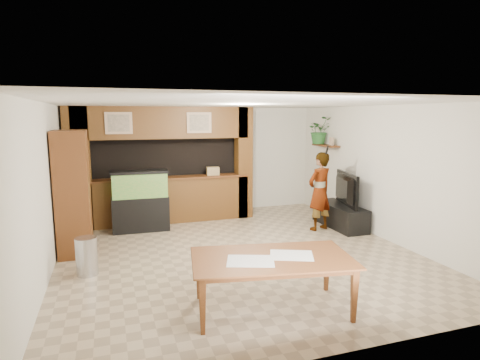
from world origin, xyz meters
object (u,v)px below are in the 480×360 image
object	(u,v)px
television	(341,189)
pantry_cabinet	(73,193)
dining_table	(272,285)
aquarium	(140,202)
person	(320,191)

from	to	relation	value
television	pantry_cabinet	bearing A→B (deg)	103.66
dining_table	television	bearing A→B (deg)	56.65
pantry_cabinet	aquarium	world-z (taller)	pantry_cabinet
person	dining_table	world-z (taller)	person
aquarium	pantry_cabinet	bearing A→B (deg)	-137.46
aquarium	dining_table	bearing A→B (deg)	-71.70
person	dining_table	bearing A→B (deg)	33.45
aquarium	person	xyz separation A→B (m)	(3.60, -1.10, 0.20)
pantry_cabinet	aquarium	bearing A→B (deg)	40.97
aquarium	person	distance (m)	3.77
television	dining_table	distance (m)	4.27
pantry_cabinet	television	size ratio (longest dim) A/B	1.75
television	dining_table	size ratio (longest dim) A/B	0.63
television	person	world-z (taller)	person
pantry_cabinet	dining_table	xyz separation A→B (m)	(2.45, -3.10, -0.73)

